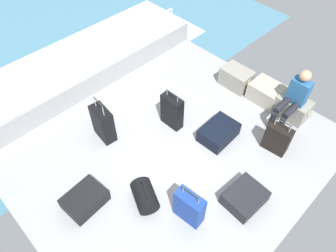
% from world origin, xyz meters
% --- Properties ---
extents(ground_plane, '(4.40, 5.20, 0.06)m').
position_xyz_m(ground_plane, '(0.00, 0.00, -0.03)').
color(ground_plane, '#939699').
extents(gunwale_port, '(0.06, 5.20, 0.45)m').
position_xyz_m(gunwale_port, '(-2.17, 0.00, 0.23)').
color(gunwale_port, '#939699').
rests_on(gunwale_port, ground_plane).
extents(railing_port, '(0.04, 4.20, 1.02)m').
position_xyz_m(railing_port, '(-2.17, 0.00, 0.78)').
color(railing_port, silver).
rests_on(railing_port, ground_plane).
extents(sea_wake, '(12.00, 12.00, 0.01)m').
position_xyz_m(sea_wake, '(-3.60, 0.00, -0.34)').
color(sea_wake, teal).
rests_on(sea_wake, ground_plane).
extents(cargo_crate_0, '(0.65, 0.42, 0.39)m').
position_xyz_m(cargo_crate_0, '(-0.30, 2.11, 0.20)').
color(cargo_crate_0, gray).
rests_on(cargo_crate_0, ground_plane).
extents(cargo_crate_1, '(0.65, 0.49, 0.36)m').
position_xyz_m(cargo_crate_1, '(0.37, 2.19, 0.18)').
color(cargo_crate_1, '#9E9989').
rests_on(cargo_crate_1, ground_plane).
extents(cargo_crate_2, '(0.63, 0.39, 0.41)m').
position_xyz_m(cargo_crate_2, '(0.97, 2.16, 0.20)').
color(cargo_crate_2, gray).
rests_on(cargo_crate_2, ground_plane).
extents(passenger_seated, '(0.34, 0.66, 1.11)m').
position_xyz_m(passenger_seated, '(0.97, 1.98, 0.58)').
color(passenger_seated, '#26598C').
rests_on(passenger_seated, ground_plane).
extents(suitcase_0, '(0.45, 0.24, 0.70)m').
position_xyz_m(suitcase_0, '(1.02, -0.73, 0.29)').
color(suitcase_0, navy).
rests_on(suitcase_0, ground_plane).
extents(suitcase_1, '(0.51, 0.69, 0.27)m').
position_xyz_m(suitcase_1, '(0.35, 0.76, 0.13)').
color(suitcase_1, black).
rests_on(suitcase_1, ground_plane).
extents(suitcase_2, '(0.53, 0.62, 0.24)m').
position_xyz_m(suitcase_2, '(1.44, 0.05, 0.12)').
color(suitcase_2, black).
rests_on(suitcase_2, ground_plane).
extents(suitcase_3, '(0.42, 0.20, 0.78)m').
position_xyz_m(suitcase_3, '(-0.46, 0.40, 0.33)').
color(suitcase_3, black).
rests_on(suitcase_3, ground_plane).
extents(suitcase_4, '(0.52, 0.65, 0.23)m').
position_xyz_m(suitcase_4, '(-0.23, -1.70, 0.11)').
color(suitcase_4, black).
rests_on(suitcase_4, ground_plane).
extents(suitcase_5, '(0.44, 0.24, 0.70)m').
position_xyz_m(suitcase_5, '(1.20, 1.25, 0.27)').
color(suitcase_5, black).
rests_on(suitcase_5, ground_plane).
extents(suitcase_6, '(0.47, 0.28, 0.87)m').
position_xyz_m(suitcase_6, '(-1.10, -0.66, 0.33)').
color(suitcase_6, black).
rests_on(suitcase_6, ground_plane).
extents(duffel_bag, '(0.57, 0.48, 0.47)m').
position_xyz_m(duffel_bag, '(0.38, -1.02, 0.16)').
color(duffel_bag, black).
rests_on(duffel_bag, ground_plane).
extents(paper_cup, '(0.08, 0.08, 0.10)m').
position_xyz_m(paper_cup, '(-1.22, -0.11, 0.05)').
color(paper_cup, white).
rests_on(paper_cup, ground_plane).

